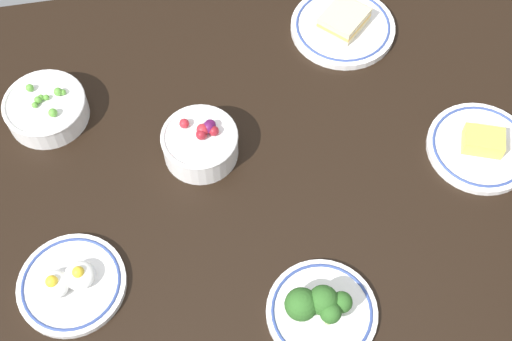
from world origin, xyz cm
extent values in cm
cube|color=black|center=(0.00, 0.00, 2.00)|extent=(123.84, 96.82, 4.00)
cylinder|color=white|center=(22.87, 29.77, 4.69)|extent=(20.46, 20.46, 1.38)
torus|color=#33478C|center=(22.87, 29.77, 5.38)|extent=(18.50, 18.50, 0.50)
cube|color=beige|center=(22.87, 29.77, 5.98)|extent=(11.10, 11.06, 1.20)
cube|color=#E5B24C|center=(22.87, 29.77, 6.98)|extent=(11.10, 11.06, 0.80)
cube|color=beige|center=(22.87, 29.77, 7.98)|extent=(11.10, 11.06, 1.20)
cylinder|color=white|center=(5.47, -25.91, 4.52)|extent=(17.21, 17.21, 1.03)
torus|color=#33478C|center=(5.47, -25.91, 5.03)|extent=(15.64, 15.64, 0.50)
cylinder|color=#9EBC72|center=(5.37, -25.61, 6.22)|extent=(1.60, 1.60, 2.38)
sphere|color=#2D6023|center=(5.37, -25.61, 9.13)|extent=(4.58, 4.58, 4.58)
cylinder|color=#9EBC72|center=(2.09, -25.52, 5.95)|extent=(1.78, 1.78, 1.83)
sphere|color=#2D6023|center=(2.09, -25.52, 8.77)|extent=(5.08, 5.08, 5.08)
cylinder|color=#9EBC72|center=(8.06, -26.29, 6.27)|extent=(1.15, 1.15, 2.47)
sphere|color=#2D6023|center=(8.06, -26.29, 8.74)|extent=(3.29, 3.29, 3.29)
cylinder|color=#9EBC72|center=(5.99, -27.70, 6.47)|extent=(1.14, 1.14, 2.88)
sphere|color=#2D6023|center=(5.99, -27.70, 9.13)|extent=(3.25, 3.25, 3.25)
cylinder|color=white|center=(39.71, -1.82, 4.64)|extent=(18.61, 18.61, 1.27)
torus|color=#33478C|center=(39.71, -1.82, 5.27)|extent=(16.88, 16.88, 0.50)
cube|color=#F2D14C|center=(39.71, -1.82, 6.79)|extent=(8.07, 6.88, 3.03)
cylinder|color=white|center=(-8.59, 6.43, 6.66)|extent=(13.01, 13.01, 5.31)
torus|color=white|center=(-8.59, 6.43, 9.31)|extent=(13.29, 13.29, 0.80)
sphere|color=maroon|center=(-8.22, 6.12, 10.24)|extent=(1.86, 1.86, 1.86)
sphere|color=#B2232D|center=(-10.76, 8.95, 10.16)|extent=(1.71, 1.71, 1.71)
sphere|color=#59144C|center=(-6.48, 7.71, 10.32)|extent=(2.02, 2.02, 2.02)
sphere|color=maroon|center=(-6.03, 6.50, 10.19)|extent=(1.76, 1.76, 1.76)
sphere|color=#B2232D|center=(-7.86, 6.96, 10.38)|extent=(2.13, 2.13, 2.13)
sphere|color=#59144C|center=(-6.78, 7.30, 10.40)|extent=(2.17, 2.17, 2.17)
cylinder|color=white|center=(-34.62, 19.29, 6.11)|extent=(14.55, 14.55, 4.23)
torus|color=white|center=(-34.62, 19.29, 8.23)|extent=(14.77, 14.77, 0.80)
sphere|color=#599E38|center=(-34.00, 19.93, 8.76)|extent=(1.06, 1.06, 1.06)
sphere|color=#599E38|center=(-32.92, 16.17, 9.01)|extent=(1.57, 1.57, 1.57)
sphere|color=#599E38|center=(-35.42, 19.55, 8.89)|extent=(1.32, 1.32, 1.32)
sphere|color=#599E38|center=(-31.85, 20.59, 9.00)|extent=(1.55, 1.55, 1.55)
sphere|color=#599E38|center=(-36.04, 18.60, 8.77)|extent=(1.09, 1.09, 1.09)
sphere|color=#599E38|center=(-36.80, 22.46, 8.93)|extent=(1.41, 1.41, 1.41)
sphere|color=#599E38|center=(-34.92, 20.04, 8.79)|extent=(1.12, 1.12, 1.12)
sphere|color=#599E38|center=(-31.04, 20.54, 8.76)|extent=(1.07, 1.07, 1.07)
cylinder|color=white|center=(-32.09, -14.36, 4.58)|extent=(17.11, 17.11, 1.16)
torus|color=#33478C|center=(-32.09, -14.36, 5.16)|extent=(15.56, 15.56, 0.50)
ellipsoid|color=white|center=(-34.44, -14.67, 6.51)|extent=(4.92, 4.92, 2.71)
sphere|color=yellow|center=(-34.44, -14.67, 7.73)|extent=(1.97, 1.97, 1.97)
ellipsoid|color=white|center=(-30.40, -13.86, 6.49)|extent=(4.84, 4.84, 2.66)
sphere|color=yellow|center=(-30.40, -13.86, 7.69)|extent=(1.94, 1.94, 1.94)
camera|label=1|loc=(-10.85, -58.41, 106.29)|focal=48.15mm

